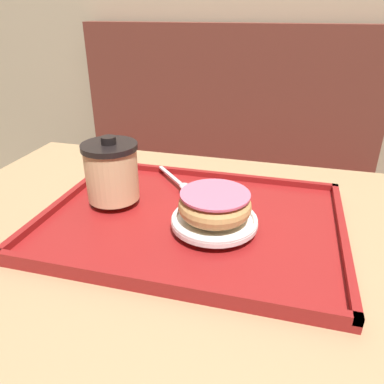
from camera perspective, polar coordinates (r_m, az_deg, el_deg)
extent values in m
cube|color=brown|center=(1.62, 3.68, -4.38)|extent=(1.22, 0.44, 0.45)
cube|color=brown|center=(1.61, 5.54, 14.45)|extent=(1.22, 0.08, 0.55)
cube|color=tan|center=(0.67, -0.91, -6.44)|extent=(1.00, 0.69, 0.03)
cylinder|color=#333338|center=(0.91, -0.73, -25.58)|extent=(0.08, 0.08, 0.68)
cube|color=maroon|center=(0.66, 0.00, -4.51)|extent=(0.51, 0.38, 0.01)
cube|color=maroon|center=(0.51, -5.50, -13.59)|extent=(0.51, 0.01, 0.01)
cube|color=maroon|center=(0.82, 3.35, 2.64)|extent=(0.51, 0.01, 0.01)
cube|color=maroon|center=(0.75, -18.73, -0.96)|extent=(0.01, 0.38, 0.01)
cube|color=maroon|center=(0.65, 22.05, -6.20)|extent=(0.01, 0.38, 0.01)
cylinder|color=#E0B784|center=(0.70, -12.11, 2.69)|extent=(0.09, 0.09, 0.10)
cylinder|color=black|center=(0.68, -12.52, 6.78)|extent=(0.10, 0.10, 0.01)
cylinder|color=black|center=(0.68, -12.62, 7.71)|extent=(0.03, 0.03, 0.01)
cylinder|color=white|center=(0.62, 3.41, -4.55)|extent=(0.14, 0.14, 0.01)
torus|color=white|center=(0.62, 3.43, -4.07)|extent=(0.14, 0.14, 0.01)
torus|color=tan|center=(0.60, 3.49, -2.11)|extent=(0.12, 0.12, 0.04)
cylinder|color=#DB6684|center=(0.59, 3.54, -0.34)|extent=(0.11, 0.11, 0.00)
ellipsoid|color=silver|center=(0.73, -0.97, 0.79)|extent=(0.04, 0.04, 0.01)
cube|color=silver|center=(0.79, -3.29, 2.51)|extent=(0.08, 0.08, 0.00)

